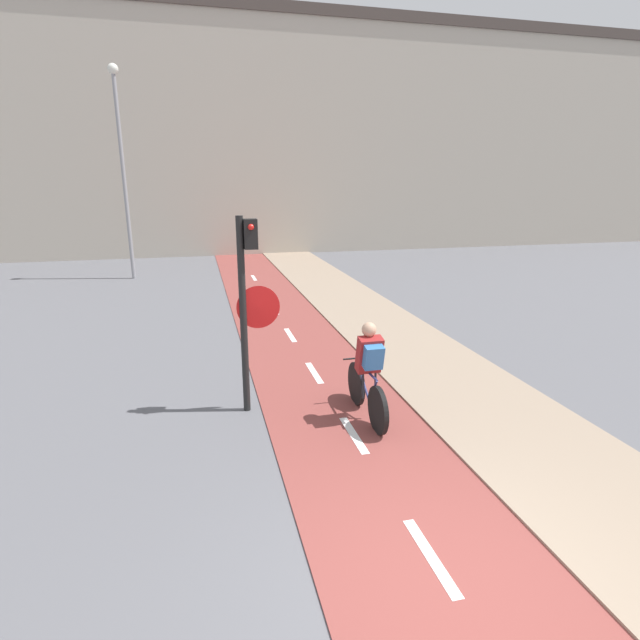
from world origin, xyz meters
The scene contains 6 objects.
ground_plane centered at (0.00, 0.00, 0.00)m, with size 120.00×120.00×0.00m, color #5B5B60.
bike_lane centered at (0.00, 0.01, 0.01)m, with size 2.37×60.00×0.02m.
building_row_background centered at (0.00, 24.41, 5.72)m, with size 60.00×5.20×11.41m.
traffic_light_pole centered at (-1.33, 4.24, 1.92)m, with size 0.67×0.25×3.09m.
street_lamp_far centered at (-4.42, 16.61, 4.49)m, with size 0.36×0.36×7.44m.
cyclist_near centered at (0.37, 3.48, 0.73)m, with size 0.46×1.74×1.55m.
Camera 1 is at (-2.04, -3.21, 3.57)m, focal length 28.00 mm.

